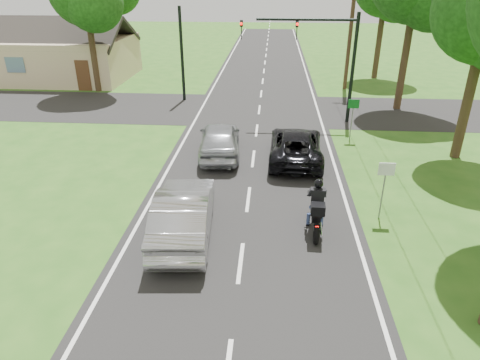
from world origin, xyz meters
name	(u,v)px	position (x,y,z in m)	size (l,w,h in m)	color
ground	(241,263)	(0.00, 0.00, 0.00)	(140.00, 140.00, 0.00)	#295818
road	(255,143)	(0.00, 10.00, 0.01)	(8.00, 100.00, 0.01)	black
cross_road	(259,110)	(0.00, 16.00, 0.01)	(60.00, 7.00, 0.01)	black
motorcycle_rider	(316,212)	(2.36, 1.93, 0.75)	(0.63, 2.23, 1.92)	black
dark_suv	(296,145)	(1.95, 8.04, 0.71)	(2.32, 5.03, 1.40)	black
silver_sedan	(184,213)	(-1.95, 1.41, 0.83)	(1.73, 4.95, 1.63)	#A8A8AC
silver_suv	(220,139)	(-1.61, 8.37, 0.80)	(1.87, 4.64, 1.58)	#A4A7AC
traffic_signal	(320,48)	(3.34, 14.00, 4.14)	(6.38, 0.44, 6.00)	black
signal_pole_far	(182,55)	(-5.20, 18.00, 3.00)	(0.20, 0.20, 6.00)	black
utility_pole_far	(352,17)	(6.20, 22.00, 5.08)	(1.60, 0.28, 10.00)	#4A3021
sign_white	(385,177)	(4.70, 2.98, 1.60)	(0.55, 0.07, 2.12)	slate
sign_green	(353,110)	(4.90, 10.98, 1.60)	(0.55, 0.07, 2.12)	slate
house	(66,56)	(-16.00, 24.00, 1.77)	(10.20, 8.00, 4.84)	#C4B088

